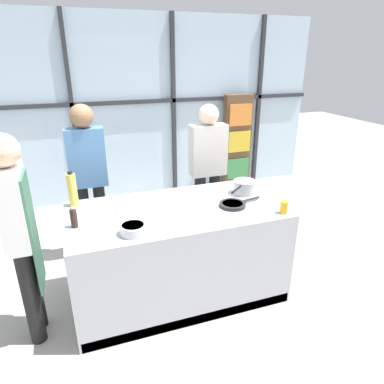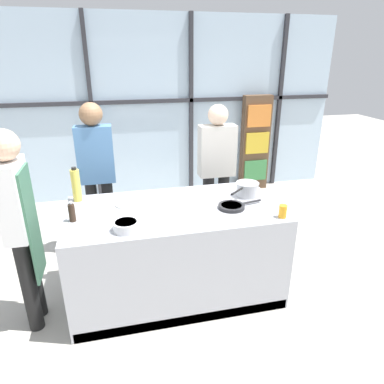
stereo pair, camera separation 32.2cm
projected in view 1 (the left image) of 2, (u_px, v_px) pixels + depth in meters
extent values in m
plane|color=#ADA89E|center=(178.00, 290.00, 3.46)|extent=(18.00, 18.00, 0.00)
cube|color=silver|center=(125.00, 111.00, 5.28)|extent=(6.40, 0.04, 2.80)
cube|color=#2D2D33|center=(125.00, 102.00, 5.18)|extent=(6.40, 0.06, 0.06)
cube|color=#2D2D33|center=(73.00, 114.00, 5.00)|extent=(0.06, 0.06, 2.80)
cube|color=#2D2D33|center=(174.00, 109.00, 5.47)|extent=(0.06, 0.06, 2.80)
cube|color=#2D2D33|center=(258.00, 105.00, 5.94)|extent=(0.06, 0.06, 2.80)
cube|color=brown|center=(237.00, 142.00, 5.91)|extent=(0.48, 0.16, 1.60)
cube|color=#3D8447|center=(238.00, 168.00, 6.00)|extent=(0.40, 0.03, 0.35)
cube|color=gold|center=(239.00, 142.00, 5.82)|extent=(0.40, 0.03, 0.35)
cube|color=orange|center=(241.00, 115.00, 5.65)|extent=(0.40, 0.03, 0.35)
cube|color=#A8AAB2|center=(177.00, 252.00, 3.29)|extent=(1.94, 1.01, 0.91)
cube|color=black|center=(238.00, 200.00, 3.31)|extent=(0.52, 0.52, 0.01)
cube|color=black|center=(194.00, 319.00, 3.02)|extent=(1.90, 0.03, 0.10)
cylinder|color=#38383D|center=(232.00, 207.00, 3.17)|extent=(0.13, 0.13, 0.01)
cylinder|color=#38383D|center=(256.00, 203.00, 3.24)|extent=(0.13, 0.13, 0.01)
cylinder|color=#38383D|center=(221.00, 197.00, 3.38)|extent=(0.13, 0.13, 0.01)
cylinder|color=#38383D|center=(244.00, 194.00, 3.46)|extent=(0.13, 0.13, 0.01)
cylinder|color=black|center=(33.00, 284.00, 2.86)|extent=(0.12, 0.12, 0.87)
cylinder|color=black|center=(31.00, 297.00, 2.71)|extent=(0.12, 0.12, 0.87)
cube|color=white|center=(14.00, 208.00, 2.51)|extent=(0.17, 0.39, 0.62)
sphere|color=#D8AD8C|center=(1.00, 150.00, 2.34)|extent=(0.24, 0.24, 0.24)
cube|color=#38664C|center=(34.00, 233.00, 2.62)|extent=(0.02, 0.33, 0.95)
cylinder|color=black|center=(102.00, 220.00, 3.96)|extent=(0.13, 0.13, 0.88)
cylinder|color=black|center=(86.00, 222.00, 3.90)|extent=(0.13, 0.13, 0.88)
cube|color=#4C7AAD|center=(86.00, 158.00, 3.64)|extent=(0.40, 0.18, 0.63)
sphere|color=#8C6647|center=(81.00, 116.00, 3.48)|extent=(0.25, 0.25, 0.25)
cylinder|color=black|center=(214.00, 205.00, 4.40)|extent=(0.14, 0.14, 0.85)
cylinder|color=black|center=(200.00, 207.00, 4.34)|extent=(0.14, 0.14, 0.85)
cube|color=beige|center=(208.00, 150.00, 4.09)|extent=(0.44, 0.20, 0.61)
sphere|color=beige|center=(209.00, 114.00, 3.93)|extent=(0.24, 0.24, 0.24)
cylinder|color=#232326|center=(232.00, 205.00, 3.16)|extent=(0.24, 0.24, 0.03)
cylinder|color=#B26B2D|center=(232.00, 203.00, 3.15)|extent=(0.19, 0.19, 0.01)
cylinder|color=#232326|center=(251.00, 199.00, 3.26)|extent=(0.20, 0.06, 0.02)
cylinder|color=silver|center=(244.00, 187.00, 3.43)|extent=(0.22, 0.22, 0.14)
cylinder|color=silver|center=(245.00, 181.00, 3.41)|extent=(0.23, 0.23, 0.01)
cylinder|color=black|center=(236.00, 190.00, 3.25)|extent=(0.16, 0.14, 0.02)
cylinder|color=white|center=(128.00, 206.00, 3.15)|extent=(0.25, 0.25, 0.01)
cylinder|color=silver|center=(133.00, 229.00, 2.67)|extent=(0.21, 0.21, 0.08)
cylinder|color=#4C4C51|center=(133.00, 225.00, 2.66)|extent=(0.17, 0.17, 0.01)
cylinder|color=#E0CC4C|center=(72.00, 190.00, 3.12)|extent=(0.08, 0.08, 0.31)
cylinder|color=black|center=(70.00, 173.00, 3.06)|extent=(0.05, 0.05, 0.02)
cylinder|color=#332319|center=(74.00, 219.00, 2.76)|extent=(0.05, 0.05, 0.15)
sphere|color=#B2B2B7|center=(72.00, 208.00, 2.73)|extent=(0.03, 0.03, 0.03)
cylinder|color=orange|center=(284.00, 207.00, 3.01)|extent=(0.07, 0.07, 0.11)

